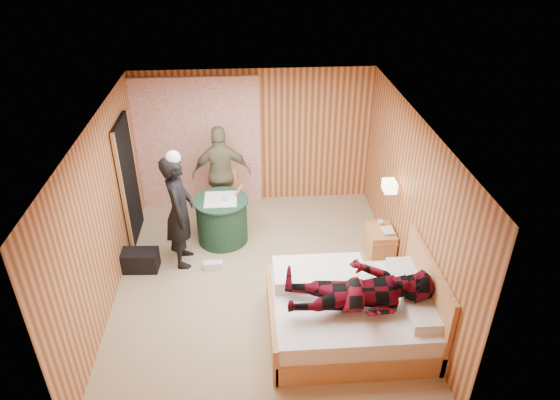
{
  "coord_description": "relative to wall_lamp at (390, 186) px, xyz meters",
  "views": [
    {
      "loc": [
        -0.14,
        -5.82,
        4.79
      ],
      "look_at": [
        0.32,
        0.58,
        1.05
      ],
      "focal_mm": 32.0,
      "sensor_mm": 36.0,
      "label": 1
    }
  ],
  "objects": [
    {
      "name": "man_on_bed",
      "position": [
        -0.77,
        -1.77,
        -0.32
      ],
      "size": [
        0.86,
        0.67,
        1.77
      ],
      "primitive_type": "imported",
      "rotation": [
        0.0,
        1.57,
        0.0
      ],
      "color": "#620918",
      "rests_on": "bed"
    },
    {
      "name": "duffel_bag",
      "position": [
        -3.77,
        -0.02,
        -1.14
      ],
      "size": [
        0.59,
        0.34,
        0.33
      ],
      "primitive_type": "cube",
      "rotation": [
        0.0,
        0.0,
        -0.05
      ],
      "color": "black",
      "rests_on": "floor"
    },
    {
      "name": "wall_lamp",
      "position": [
        0.0,
        0.0,
        0.0
      ],
      "size": [
        0.26,
        0.24,
        0.16
      ],
      "color": "gold",
      "rests_on": "wall_right"
    },
    {
      "name": "curtain",
      "position": [
        -2.92,
        1.98,
        -0.1
      ],
      "size": [
        2.2,
        0.08,
        2.4
      ],
      "primitive_type": "cube",
      "color": "silver",
      "rests_on": "floor"
    },
    {
      "name": "round_table",
      "position": [
        -2.52,
        0.69,
        -0.9
      ],
      "size": [
        0.89,
        0.89,
        0.79
      ],
      "color": "#1E412C",
      "rests_on": "floor"
    },
    {
      "name": "cup_table",
      "position": [
        -2.42,
        0.64,
        -0.47
      ],
      "size": [
        0.15,
        0.15,
        0.1
      ],
      "primitive_type": "imported",
      "rotation": [
        0.0,
        0.0,
        0.21
      ],
      "color": "silver",
      "rests_on": "round_table"
    },
    {
      "name": "book_upper",
      "position": [
        -0.04,
        -0.05,
        -0.74
      ],
      "size": [
        0.18,
        0.23,
        0.02
      ],
      "primitive_type": "imported",
      "rotation": [
        0.0,
        0.0,
        -0.07
      ],
      "color": "silver",
      "rests_on": "nightstand"
    },
    {
      "name": "cup_nightstand",
      "position": [
        -0.04,
        0.13,
        -0.72
      ],
      "size": [
        0.13,
        0.13,
        0.09
      ],
      "primitive_type": "imported",
      "rotation": [
        0.0,
        0.0,
        -0.36
      ],
      "color": "silver",
      "rests_on": "nightstand"
    },
    {
      "name": "wall_right",
      "position": [
        0.18,
        -0.45,
        -0.05
      ],
      "size": [
        0.02,
        5.0,
        2.5
      ],
      "primitive_type": "cube",
      "color": "#D58351",
      "rests_on": "floor"
    },
    {
      "name": "doorway",
      "position": [
        -3.98,
        0.95,
        -0.28
      ],
      "size": [
        0.06,
        0.9,
        2.05
      ],
      "primitive_type": "cube",
      "color": "black",
      "rests_on": "floor"
    },
    {
      "name": "wall_back",
      "position": [
        -1.92,
        2.05,
        -0.05
      ],
      "size": [
        4.2,
        0.02,
        2.5
      ],
      "primitive_type": "cube",
      "color": "#D58351",
      "rests_on": "floor"
    },
    {
      "name": "chair_near",
      "position": [
        -2.31,
        0.96,
        -0.82
      ],
      "size": [
        0.47,
        0.47,
        0.83
      ],
      "rotation": [
        0.0,
        0.0,
        -1.89
      ],
      "color": "#E19F5C",
      "rests_on": "floor"
    },
    {
      "name": "chair_far",
      "position": [
        -2.5,
        1.39,
        -0.76
      ],
      "size": [
        0.52,
        0.52,
        0.93
      ],
      "rotation": [
        0.0,
        0.0,
        -0.28
      ],
      "color": "#E19F5C",
      "rests_on": "floor"
    },
    {
      "name": "ceiling",
      "position": [
        -1.92,
        -0.45,
        1.2
      ],
      "size": [
        4.2,
        5.0,
        0.01
      ],
      "primitive_type": "cube",
      "color": "white",
      "rests_on": "wall_back"
    },
    {
      "name": "book_lower",
      "position": [
        -0.04,
        -0.05,
        -0.76
      ],
      "size": [
        0.21,
        0.25,
        0.02
      ],
      "primitive_type": "imported",
      "rotation": [
        0.0,
        0.0,
        0.2
      ],
      "color": "silver",
      "rests_on": "nightstand"
    },
    {
      "name": "bed",
      "position": [
        -0.8,
        -1.54,
        -0.98
      ],
      "size": [
        2.04,
        1.61,
        1.11
      ],
      "color": "#E19F5C",
      "rests_on": "floor"
    },
    {
      "name": "man_at_table",
      "position": [
        -2.52,
        1.43,
        -0.44
      ],
      "size": [
        1.04,
        0.48,
        1.72
      ],
      "primitive_type": "imported",
      "rotation": [
        0.0,
        0.0,
        3.21
      ],
      "color": "#756C4E",
      "rests_on": "floor"
    },
    {
      "name": "sneaker_right",
      "position": [
        -2.66,
        0.46,
        -1.25
      ],
      "size": [
        0.26,
        0.15,
        0.11
      ],
      "primitive_type": "cube",
      "rotation": [
        0.0,
        0.0,
        -0.22
      ],
      "color": "silver",
      "rests_on": "floor"
    },
    {
      "name": "sneaker_left",
      "position": [
        -2.65,
        -0.1,
        -1.24
      ],
      "size": [
        0.29,
        0.12,
        0.13
      ],
      "primitive_type": "cube",
      "rotation": [
        0.0,
        0.0,
        -0.02
      ],
      "color": "silver",
      "rests_on": "floor"
    },
    {
      "name": "nightstand",
      "position": [
        -0.04,
        -0.0,
        -1.03
      ],
      "size": [
        0.4,
        0.55,
        0.53
      ],
      "color": "#E19F5C",
      "rests_on": "floor"
    },
    {
      "name": "floor",
      "position": [
        -1.92,
        -0.45,
        -1.3
      ],
      "size": [
        4.2,
        5.0,
        0.01
      ],
      "primitive_type": "cube",
      "color": "tan",
      "rests_on": "ground"
    },
    {
      "name": "woman_standing",
      "position": [
        -3.11,
        0.15,
        -0.39
      ],
      "size": [
        0.45,
        0.67,
        1.82
      ],
      "primitive_type": "imported",
      "rotation": [
        0.0,
        0.0,
        1.6
      ],
      "color": "black",
      "rests_on": "floor"
    },
    {
      "name": "wall_left",
      "position": [
        -4.02,
        -0.45,
        -0.05
      ],
      "size": [
        0.02,
        5.0,
        2.5
      ],
      "primitive_type": "cube",
      "color": "#D58351",
      "rests_on": "floor"
    }
  ]
}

